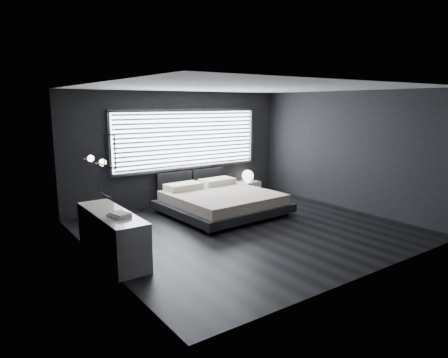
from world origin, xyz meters
TOP-DOWN VIEW (x-y plane):
  - room at (0.00, 0.00)m, footprint 6.04×6.00m
  - window at (0.20, 2.70)m, footprint 4.14×0.09m
  - headboard at (0.24, 2.64)m, footprint 1.96×0.16m
  - sconce_near at (-2.88, 0.05)m, footprint 0.18×0.11m
  - sconce_far at (-2.88, 0.65)m, footprint 0.18×0.11m
  - wall_art_upper at (-2.98, -0.55)m, footprint 0.01×0.48m
  - wall_art_lower at (-2.98, -0.30)m, footprint 0.01×0.48m
  - bed at (0.24, 1.29)m, footprint 2.56×2.45m
  - nightstand at (1.94, 2.50)m, footprint 0.64×0.54m
  - orb_lamp at (1.94, 2.45)m, footprint 0.32×0.32m
  - dresser at (-2.78, 0.09)m, footprint 0.55×1.94m
  - book_stack at (-2.76, -0.25)m, footprint 0.30×0.38m

SIDE VIEW (x-z plane):
  - nightstand at x=1.94m, z-range 0.00..0.37m
  - bed at x=0.24m, z-range -0.02..0.61m
  - dresser at x=-2.78m, z-range 0.00..0.77m
  - orb_lamp at x=1.94m, z-range 0.37..0.69m
  - headboard at x=0.24m, z-range 0.31..0.83m
  - book_stack at x=-2.76m, z-range 0.77..0.84m
  - wall_art_lower at x=-2.98m, z-range 1.14..1.62m
  - room at x=0.00m, z-range 0.00..2.80m
  - sconce_near at x=-2.88m, z-range 1.55..1.66m
  - sconce_far at x=-2.88m, z-range 1.55..1.66m
  - window at x=0.20m, z-range 0.85..2.37m
  - wall_art_upper at x=-2.98m, z-range 1.61..2.09m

